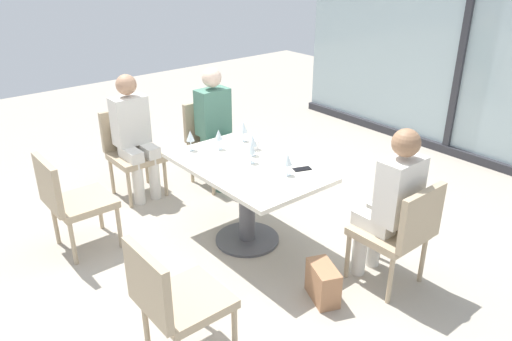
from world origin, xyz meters
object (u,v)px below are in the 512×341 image
chair_side_end (131,147)px  person_far_left (217,122)px  wine_glass_1 (219,135)px  dining_table_main (247,185)px  chair_front_right (173,297)px  chair_far_right (400,229)px  wine_glass_5 (251,148)px  wine_glass_0 (190,136)px  chair_far_left (211,138)px  wine_glass_2 (243,128)px  wine_glass_3 (288,160)px  wine_glass_4 (253,141)px  person_side_end (134,132)px  handbag_0 (323,283)px  cell_phone_on_table (302,169)px  chair_front_left (70,198)px  person_far_right (391,199)px  coffee_cup (255,144)px

chair_side_end → person_far_left: size_ratio=0.69×
chair_side_end → wine_glass_1: size_ratio=4.70×
dining_table_main → chair_front_right: bearing=-56.0°
chair_far_right → wine_glass_5: 1.33m
wine_glass_0 → chair_side_end: bearing=-171.9°
chair_far_left → wine_glass_5: bearing=-19.2°
chair_far_right → wine_glass_2: (-1.65, -0.16, 0.37)m
wine_glass_3 → wine_glass_4: (-0.48, 0.04, 0.00)m
person_side_end → handbag_0: person_side_end is taller
wine_glass_5 → cell_phone_on_table: (0.36, 0.23, -0.13)m
dining_table_main → person_side_end: (-1.39, -0.32, 0.16)m
wine_glass_4 → handbag_0: bearing=-11.8°
chair_far_left → wine_glass_2: (0.77, -0.16, 0.37)m
chair_front_left → person_far_right: (1.91, 1.68, 0.20)m
wine_glass_1 → coffee_cup: wine_glass_1 is taller
chair_side_end → chair_far_right: bearing=16.3°
wine_glass_0 → wine_glass_4: size_ratio=1.00×
dining_table_main → wine_glass_1: wine_glass_1 is taller
chair_side_end → person_far_left: (0.40, 0.79, 0.20)m
person_side_end → coffee_cup: size_ratio=14.00×
handbag_0 → wine_glass_1: bearing=-161.0°
chair_front_right → wine_glass_5: wine_glass_5 is taller
wine_glass_0 → wine_glass_2: (0.12, 0.49, 0.00)m
chair_far_right → chair_far_left: size_ratio=1.00×
person_side_end → wine_glass_1: (0.97, 0.34, 0.16)m
chair_front_left → chair_far_left: bearing=103.2°
cell_phone_on_table → person_side_end: bearing=-140.1°
chair_side_end → wine_glass_0: (0.94, 0.13, 0.37)m
coffee_cup → cell_phone_on_table: coffee_cup is taller
coffee_cup → handbag_0: coffee_cup is taller
person_far_left → wine_glass_1: (0.67, -0.45, 0.16)m
person_far_right → wine_glass_1: size_ratio=6.81×
chair_side_end → chair_front_left: 1.12m
handbag_0 → chair_front_right: bearing=-75.3°
wine_glass_5 → dining_table_main: bearing=-82.6°
cell_phone_on_table → coffee_cup: bearing=-157.1°
dining_table_main → chair_far_right: bearing=21.4°
wine_glass_0 → wine_glass_1: (0.14, 0.21, 0.00)m
wine_glass_3 → cell_phone_on_table: size_ratio=1.28×
chair_far_left → person_far_left: (0.11, -0.00, 0.20)m
dining_table_main → chair_front_right: chair_front_right is taller
person_far_left → wine_glass_5: size_ratio=6.81×
wine_glass_4 → wine_glass_5: bearing=-42.5°
wine_glass_5 → handbag_0: size_ratio=0.62×
dining_table_main → chair_side_end: (-1.50, -0.32, -0.05)m
chair_front_left → coffee_cup: 1.61m
chair_far_right → wine_glass_5: size_ratio=4.70×
wine_glass_0 → cell_phone_on_table: 1.04m
wine_glass_2 → chair_front_left: bearing=-103.8°
wine_glass_1 → wine_glass_4: same height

